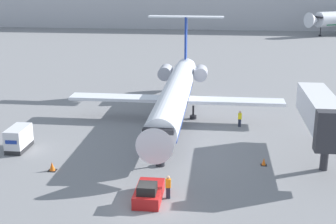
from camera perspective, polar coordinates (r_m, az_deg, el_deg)
ground_plane at (r=35.54m, az=-2.53°, el=-11.30°), size 600.00×600.00×0.00m
terminal_building at (r=151.39m, az=4.61°, el=12.91°), size 180.00×16.80×13.83m
airplane_main at (r=53.96m, az=0.91°, el=2.24°), size 24.97×32.96×10.76m
pushback_tug at (r=36.08m, az=-2.36°, el=-9.79°), size 1.98×3.93×1.64m
luggage_cart at (r=47.84m, az=-17.75°, el=-3.10°), size 1.62×3.35×2.27m
worker_near_tug at (r=36.10m, az=0.02°, el=-9.05°), size 0.40×0.26×1.88m
worker_by_wing at (r=52.94m, az=8.74°, el=-0.77°), size 0.40×0.26×1.85m
traffic_cone_left at (r=42.32m, az=-13.95°, el=-6.47°), size 0.70×0.70×0.80m
traffic_cone_right at (r=43.10m, az=11.60°, el=-5.98°), size 0.54×0.54×0.67m
jet_bridge at (r=44.41m, az=18.30°, el=-0.16°), size 3.20×12.43×6.19m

